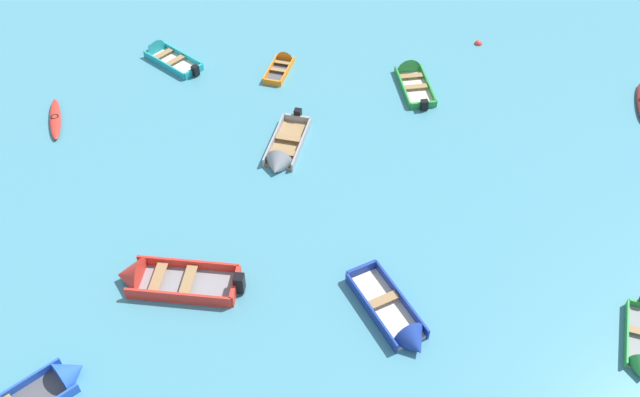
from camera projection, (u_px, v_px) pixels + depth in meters
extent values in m
ellipsoid|color=red|center=(55.00, 119.00, 33.60)|extent=(0.71, 3.26, 0.29)
torus|color=black|center=(55.00, 117.00, 33.51)|extent=(0.42, 0.42, 0.06)
cube|color=beige|center=(415.00, 88.00, 35.57)|extent=(1.47, 3.24, 0.09)
cube|color=#288C3D|center=(402.00, 87.00, 35.41)|extent=(0.32, 3.30, 0.35)
cube|color=#288C3D|center=(428.00, 84.00, 35.55)|extent=(0.32, 3.30, 0.35)
cube|color=#288C3D|center=(423.00, 105.00, 34.32)|extent=(1.31, 0.23, 0.35)
cone|color=#288C3D|center=(407.00, 66.00, 36.67)|extent=(1.33, 0.84, 1.28)
cube|color=#937047|center=(416.00, 86.00, 35.31)|extent=(1.21, 0.43, 0.03)
cube|color=#937047|center=(412.00, 76.00, 35.98)|extent=(1.21, 0.43, 0.03)
cube|color=black|center=(424.00, 105.00, 34.13)|extent=(0.36, 0.33, 0.50)
cube|color=#99754C|center=(288.00, 144.00, 32.39)|extent=(2.57, 3.53, 0.11)
cube|color=gray|center=(301.00, 144.00, 32.17)|extent=(1.59, 3.16, 0.43)
cube|color=gray|center=(274.00, 140.00, 32.39)|extent=(1.59, 3.16, 0.43)
cube|color=gray|center=(297.00, 119.00, 33.48)|extent=(1.23, 0.69, 0.43)
cone|color=gray|center=(277.00, 167.00, 31.02)|extent=(1.49, 1.27, 1.27)
cube|color=#937047|center=(289.00, 138.00, 32.34)|extent=(1.22, 0.84, 0.03)
cube|color=#937047|center=(283.00, 152.00, 31.65)|extent=(1.22, 0.84, 0.03)
cube|color=black|center=(298.00, 115.00, 33.47)|extent=(0.45, 0.44, 0.60)
cube|color=beige|center=(174.00, 62.00, 37.19)|extent=(2.83, 3.23, 0.10)
cube|color=teal|center=(164.00, 65.00, 36.75)|extent=(2.02, 2.68, 0.38)
cube|color=teal|center=(182.00, 55.00, 37.43)|extent=(2.02, 2.68, 0.38)
cube|color=teal|center=(194.00, 72.00, 36.33)|extent=(1.08, 0.85, 0.38)
cone|color=teal|center=(153.00, 48.00, 37.87)|extent=(1.43, 1.33, 1.22)
cube|color=#937047|center=(175.00, 60.00, 36.96)|extent=(1.12, 0.95, 0.03)
cube|color=#937047|center=(163.00, 53.00, 37.40)|extent=(1.12, 0.95, 0.03)
cube|color=black|center=(195.00, 71.00, 36.17)|extent=(0.44, 0.44, 0.54)
cube|color=blue|center=(9.00, 393.00, 23.10)|extent=(3.28, 1.87, 0.43)
cone|color=blue|center=(72.00, 372.00, 23.64)|extent=(1.36, 1.52, 1.27)
cube|color=beige|center=(386.00, 308.00, 25.76)|extent=(2.09, 3.71, 0.12)
cube|color=navy|center=(401.00, 298.00, 25.84)|extent=(1.03, 3.57, 0.50)
cube|color=navy|center=(371.00, 312.00, 25.42)|extent=(1.03, 3.57, 0.50)
cube|color=navy|center=(361.00, 270.00, 26.79)|extent=(1.27, 0.46, 0.50)
cone|color=navy|center=(414.00, 344.00, 24.41)|extent=(1.42, 1.13, 1.25)
cube|color=#937047|center=(383.00, 300.00, 25.68)|extent=(1.22, 0.67, 0.03)
cube|color=gray|center=(184.00, 285.00, 26.53)|extent=(4.13, 2.66, 0.14)
cube|color=red|center=(178.00, 298.00, 25.82)|extent=(3.84, 1.40, 0.55)
cube|color=red|center=(188.00, 265.00, 26.94)|extent=(3.84, 1.40, 0.55)
cube|color=red|center=(235.00, 286.00, 26.22)|extent=(0.66, 1.53, 0.55)
cone|color=red|center=(129.00, 276.00, 26.53)|extent=(1.37, 1.74, 1.53)
cube|color=#937047|center=(188.00, 280.00, 26.29)|extent=(0.86, 1.48, 0.03)
cube|color=#937047|center=(158.00, 277.00, 26.38)|extent=(0.86, 1.48, 0.03)
cube|color=black|center=(239.00, 283.00, 26.07)|extent=(0.49, 0.51, 0.78)
cube|color=#288C3D|center=(627.00, 333.00, 24.85)|extent=(1.51, 2.48, 0.36)
cube|color=#4C4C51|center=(279.00, 72.00, 36.60)|extent=(1.86, 2.46, 0.08)
cube|color=orange|center=(271.00, 68.00, 36.60)|extent=(1.19, 2.17, 0.33)
cube|color=orange|center=(287.00, 71.00, 36.42)|extent=(1.19, 2.17, 0.33)
cube|color=orange|center=(272.00, 83.00, 35.68)|extent=(0.85, 0.51, 0.33)
cone|color=orange|center=(286.00, 56.00, 37.37)|extent=(1.05, 0.91, 0.89)
cube|color=#937047|center=(278.00, 70.00, 36.38)|extent=(0.85, 0.61, 0.03)
cube|color=#937047|center=(282.00, 62.00, 36.86)|extent=(0.85, 0.61, 0.03)
sphere|color=red|center=(478.00, 44.00, 38.55)|extent=(0.42, 0.42, 0.42)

